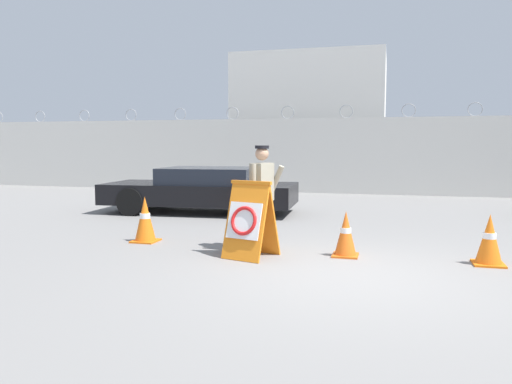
% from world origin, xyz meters
% --- Properties ---
extents(ground_plane, '(90.00, 90.00, 0.00)m').
position_xyz_m(ground_plane, '(0.00, 0.00, 0.00)').
color(ground_plane, gray).
extents(perimeter_wall, '(36.00, 0.30, 3.09)m').
position_xyz_m(perimeter_wall, '(-0.00, 11.15, 1.32)').
color(perimeter_wall, silver).
rests_on(perimeter_wall, ground_plane).
extents(building_block, '(6.24, 5.08, 5.47)m').
position_xyz_m(building_block, '(-2.90, 15.80, 2.74)').
color(building_block, silver).
rests_on(building_block, ground_plane).
extents(barricade_sign, '(0.82, 0.86, 1.18)m').
position_xyz_m(barricade_sign, '(-1.59, 0.71, 0.58)').
color(barricade_sign, orange).
rests_on(barricade_sign, ground_plane).
extents(security_guard, '(0.51, 0.60, 1.71)m').
position_xyz_m(security_guard, '(-1.54, 1.29, 0.94)').
color(security_guard, '#514C42').
rests_on(security_guard, ground_plane).
extents(traffic_cone_near, '(0.43, 0.43, 0.81)m').
position_xyz_m(traffic_cone_near, '(-3.71, 1.41, 0.40)').
color(traffic_cone_near, orange).
rests_on(traffic_cone_near, ground_plane).
extents(traffic_cone_mid, '(0.43, 0.43, 0.73)m').
position_xyz_m(traffic_cone_mid, '(1.86, 1.14, 0.36)').
color(traffic_cone_mid, orange).
rests_on(traffic_cone_mid, ground_plane).
extents(traffic_cone_far, '(0.39, 0.39, 0.70)m').
position_xyz_m(traffic_cone_far, '(-0.18, 1.16, 0.35)').
color(traffic_cone_far, orange).
rests_on(traffic_cone_far, ground_plane).
extents(parked_car_front_coupe, '(4.85, 2.16, 1.14)m').
position_xyz_m(parked_car_front_coupe, '(-4.09, 5.21, 0.59)').
color(parked_car_front_coupe, black).
rests_on(parked_car_front_coupe, ground_plane).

